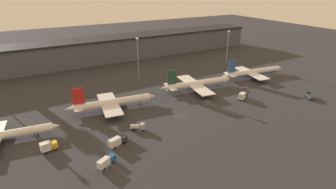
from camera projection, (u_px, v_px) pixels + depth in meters
ground at (181, 116)px, 121.01m from camera, size 600.00×600.00×0.00m
terminal_building at (109, 49)px, 203.45m from camera, size 253.31×23.97×17.98m
airplane_1 at (112, 103)px, 126.22m from camera, size 44.09×28.06×13.16m
airplane_2 at (197, 84)px, 150.08m from camera, size 45.57×33.77×13.16m
airplane_3 at (253, 72)px, 169.57m from camera, size 47.83×28.40×12.97m
service_vehicle_0 at (106, 161)px, 87.49m from camera, size 7.31×5.28×3.30m
service_vehicle_1 at (243, 96)px, 137.53m from camera, size 7.00×4.88×3.76m
service_vehicle_2 at (48, 146)px, 95.19m from camera, size 6.00×3.08×3.85m
service_vehicle_3 at (138, 127)px, 108.75m from camera, size 6.11×4.67×3.12m
service_vehicle_4 at (117, 141)px, 98.43m from camera, size 7.86×4.43×3.56m
service_vehicle_5 at (309, 96)px, 138.93m from camera, size 6.18×7.64×2.87m
lamp_post_1 at (138, 53)px, 161.91m from camera, size 1.80×1.80×26.31m
lamp_post_2 at (228, 42)px, 194.79m from camera, size 1.80×1.80×24.34m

